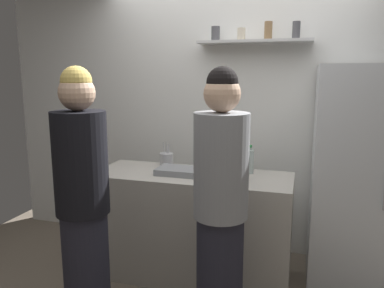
% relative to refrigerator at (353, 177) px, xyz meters
% --- Properties ---
extents(back_wall_assembly, '(4.80, 0.32, 2.60)m').
position_rel_refrigerator_xyz_m(back_wall_assembly, '(-1.03, 0.40, 0.42)').
color(back_wall_assembly, white).
rests_on(back_wall_assembly, ground).
extents(refrigerator, '(0.63, 0.68, 1.77)m').
position_rel_refrigerator_xyz_m(refrigerator, '(0.00, 0.00, 0.00)').
color(refrigerator, silver).
rests_on(refrigerator, ground).
extents(counter, '(1.62, 0.61, 0.89)m').
position_rel_refrigerator_xyz_m(counter, '(-1.26, -0.30, -0.44)').
color(counter, '#B7B2A8').
rests_on(counter, ground).
extents(baking_pan, '(0.34, 0.24, 0.05)m').
position_rel_refrigerator_xyz_m(baking_pan, '(-1.37, -0.33, 0.03)').
color(baking_pan, gray).
rests_on(baking_pan, counter).
extents(utensil_holder, '(0.12, 0.12, 0.22)m').
position_rel_refrigerator_xyz_m(utensil_holder, '(-1.55, -0.10, 0.07)').
color(utensil_holder, '#B2B2B7').
rests_on(utensil_holder, counter).
extents(wine_bottle_pale_glass, '(0.07, 0.07, 0.30)m').
position_rel_refrigerator_xyz_m(wine_bottle_pale_glass, '(-1.13, -0.29, 0.12)').
color(wine_bottle_pale_glass, '#B2BFB2').
rests_on(wine_bottle_pale_glass, counter).
extents(wine_bottle_amber_glass, '(0.07, 0.07, 0.31)m').
position_rel_refrigerator_xyz_m(wine_bottle_amber_glass, '(-0.93, -0.26, 0.13)').
color(wine_bottle_amber_glass, '#472814').
rests_on(wine_bottle_amber_glass, counter).
extents(wine_bottle_dark_glass, '(0.08, 0.08, 0.30)m').
position_rel_refrigerator_xyz_m(wine_bottle_dark_glass, '(-0.85, -0.42, 0.12)').
color(wine_bottle_dark_glass, black).
rests_on(wine_bottle_dark_glass, counter).
extents(water_bottle_plastic, '(0.09, 0.09, 0.23)m').
position_rel_refrigerator_xyz_m(water_bottle_plastic, '(-0.83, -0.14, 0.11)').
color(water_bottle_plastic, silver).
rests_on(water_bottle_plastic, counter).
extents(person_grey_hoodie, '(0.34, 0.34, 1.74)m').
position_rel_refrigerator_xyz_m(person_grey_hoodie, '(-0.88, -0.96, -0.02)').
color(person_grey_hoodie, '#262633').
rests_on(person_grey_hoodie, ground).
extents(person_blonde, '(0.34, 0.34, 1.75)m').
position_rel_refrigerator_xyz_m(person_blonde, '(-1.73, -1.15, -0.01)').
color(person_blonde, '#262633').
rests_on(person_blonde, ground).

